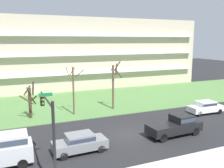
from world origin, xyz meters
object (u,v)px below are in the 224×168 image
Objects in this scene: tree_left at (30,101)px; tree_right at (114,83)px; pickup_black_center_left at (176,125)px; sedan_white_center_right at (205,107)px; traffic_signal_mast at (49,122)px; sedan_gray_near_left at (80,142)px; tree_center at (74,89)px.

tree_right is at bearing -0.61° from tree_left.
sedan_white_center_right is (7.88, 4.49, -0.14)m from pickup_black_center_left.
tree_right is 1.15× the size of traffic_signal_mast.
sedan_gray_near_left is at bearing -75.62° from tree_left.
traffic_signal_mast is at bearing -127.63° from tree_right.
tree_left is 21.22m from sedan_white_center_right.
tree_center is at bearing -5.74° from tree_left.
sedan_gray_near_left is 4.99m from traffic_signal_mast.
sedan_white_center_right is (20.20, -6.39, -1.27)m from tree_left.
traffic_signal_mast is at bearing -136.31° from sedan_gray_near_left.
tree_center is at bearing 69.24° from traffic_signal_mast.
traffic_signal_mast is (-5.03, -13.26, 0.57)m from tree_center.
traffic_signal_mast is (-0.01, -13.77, 1.70)m from tree_left.
tree_center is at bearing -175.92° from tree_right.
tree_left reaches higher than sedan_white_center_right.
pickup_black_center_left is at bearing -41.47° from tree_left.
tree_center is 5.52m from tree_right.
tree_right reaches higher than tree_center.
pickup_black_center_left is (7.30, -10.38, -2.26)m from tree_center.
tree_center is 1.07× the size of pickup_black_center_left.
pickup_black_center_left is (9.52, 0.01, 0.14)m from sedan_gray_near_left.
sedan_gray_near_left is 0.81× the size of pickup_black_center_left.
traffic_signal_mast reaches higher than tree_left.
tree_center is 1.05× the size of traffic_signal_mast.
traffic_signal_mast reaches higher than sedan_white_center_right.
tree_center reaches higher than traffic_signal_mast.
sedan_white_center_right is (15.18, -5.89, -2.40)m from tree_center.
tree_right reaches higher than pickup_black_center_left.
tree_center is 14.20m from traffic_signal_mast.
pickup_black_center_left is at bearing 13.17° from traffic_signal_mast.
sedan_gray_near_left is at bearing -102.08° from tree_center.
tree_left is at bearing 102.38° from sedan_gray_near_left.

